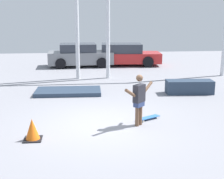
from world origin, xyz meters
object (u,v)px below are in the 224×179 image
(traffic_cone, at_px, (32,130))
(parked_car_grey, at_px, (80,55))
(skateboarder, at_px, (139,98))
(skateboard, at_px, (148,118))
(grind_box, at_px, (189,87))
(parked_car_red, at_px, (123,55))
(manual_pad, at_px, (68,91))

(traffic_cone, bearing_deg, parked_car_grey, 83.77)
(skateboarder, xyz_separation_m, skateboard, (0.39, 0.47, -0.77))
(skateboard, relative_size, grind_box, 0.43)
(parked_car_grey, bearing_deg, parked_car_red, 0.80)
(skateboard, distance_m, traffic_cone, 3.57)
(skateboarder, relative_size, traffic_cone, 2.64)
(manual_pad, bearing_deg, parked_car_red, 65.12)
(manual_pad, height_order, parked_car_red, parked_car_red)
(skateboard, height_order, parked_car_grey, parked_car_grey)
(parked_car_grey, bearing_deg, grind_box, -61.16)
(skateboarder, bearing_deg, skateboard, 4.82)
(parked_car_red, bearing_deg, manual_pad, -110.37)
(manual_pad, relative_size, parked_car_grey, 0.66)
(skateboard, xyz_separation_m, grind_box, (2.40, 3.07, 0.21))
(grind_box, xyz_separation_m, traffic_cone, (-5.73, -4.33, 0.00))
(grind_box, height_order, parked_car_grey, parked_car_grey)
(skateboarder, xyz_separation_m, traffic_cone, (-2.94, -0.80, -0.56))
(grind_box, distance_m, parked_car_red, 7.80)
(skateboard, bearing_deg, grind_box, 23.05)
(parked_car_red, bearing_deg, traffic_cone, -104.24)
(skateboard, xyz_separation_m, traffic_cone, (-3.33, -1.26, 0.22))
(skateboarder, height_order, parked_car_grey, skateboarder)
(skateboard, height_order, manual_pad, manual_pad)
(grind_box, bearing_deg, parked_car_grey, 120.64)
(grind_box, relative_size, traffic_cone, 3.31)
(parked_car_red, bearing_deg, skateboarder, -91.21)
(grind_box, bearing_deg, skateboard, -127.98)
(grind_box, relative_size, parked_car_grey, 0.47)
(parked_car_grey, distance_m, traffic_cone, 11.90)
(traffic_cone, bearing_deg, grind_box, 37.12)
(grind_box, bearing_deg, parked_car_red, 102.37)
(manual_pad, bearing_deg, traffic_cone, -98.95)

